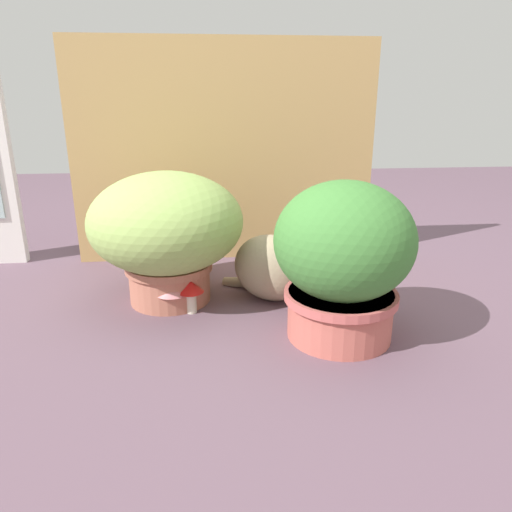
# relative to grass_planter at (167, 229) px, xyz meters

# --- Properties ---
(ground_plane) EXTENTS (6.00, 6.00, 0.00)m
(ground_plane) POSITION_rel_grass_planter_xyz_m (0.19, -0.17, -0.24)
(ground_plane) COLOR #614957
(cardboard_backdrop) EXTENTS (1.19, 0.03, 0.85)m
(cardboard_backdrop) POSITION_rel_grass_planter_xyz_m (0.21, 0.43, 0.19)
(cardboard_backdrop) COLOR tan
(cardboard_backdrop) RESTS_ON ground
(grass_planter) EXTENTS (0.49, 0.49, 0.42)m
(grass_planter) POSITION_rel_grass_planter_xyz_m (0.00, 0.00, 0.00)
(grass_planter) COLOR #B06853
(grass_planter) RESTS_ON ground
(leafy_planter) EXTENTS (0.37, 0.37, 0.44)m
(leafy_planter) POSITION_rel_grass_planter_xyz_m (0.49, -0.30, -0.01)
(leafy_planter) COLOR #BF5F54
(leafy_planter) RESTS_ON ground
(cat) EXTENTS (0.33, 0.31, 0.32)m
(cat) POSITION_rel_grass_planter_xyz_m (0.35, -0.04, -0.12)
(cat) COLOR gray
(cat) RESTS_ON ground
(mushroom_ornament_pink) EXTENTS (0.11, 0.11, 0.11)m
(mushroom_ornament_pink) POSITION_rel_grass_planter_xyz_m (0.01, -0.09, -0.16)
(mushroom_ornament_pink) COLOR silver
(mushroom_ornament_pink) RESTS_ON ground
(mushroom_ornament_red) EXTENTS (0.08, 0.08, 0.11)m
(mushroom_ornament_red) POSITION_rel_grass_planter_xyz_m (0.07, -0.11, -0.17)
(mushroom_ornament_red) COLOR beige
(mushroom_ornament_red) RESTS_ON ground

